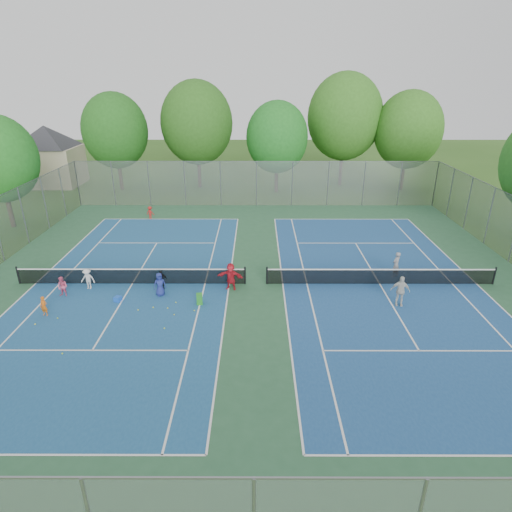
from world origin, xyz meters
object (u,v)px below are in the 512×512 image
Objects in this scene: ball_hopper at (199,299)px; ball_crate at (118,299)px; net_left at (132,277)px; net_right at (380,277)px; instructor at (396,265)px.

ball_crate is at bearing 176.09° from ball_hopper.
ball_hopper reaches higher than ball_crate.
ball_hopper is (4.10, -2.33, -0.16)m from net_left.
instructor reaches higher than net_right.
ball_crate is 0.54× the size of ball_hopper.
instructor is (11.02, 3.31, 0.48)m from ball_hopper.
ball_hopper is at bearing -29.61° from net_left.
instructor is at bearing 11.13° from ball_crate.
ball_crate is 4.32m from ball_hopper.
ball_crate is at bearing -95.70° from net_left.
net_right is 8.29× the size of instructor.
ball_crate is (-14.20, -2.04, -0.32)m from net_right.
net_left reaches higher than ball_crate.
ball_crate is at bearing -28.61° from instructor.
net_right is at bearing 1.26° from instructor.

